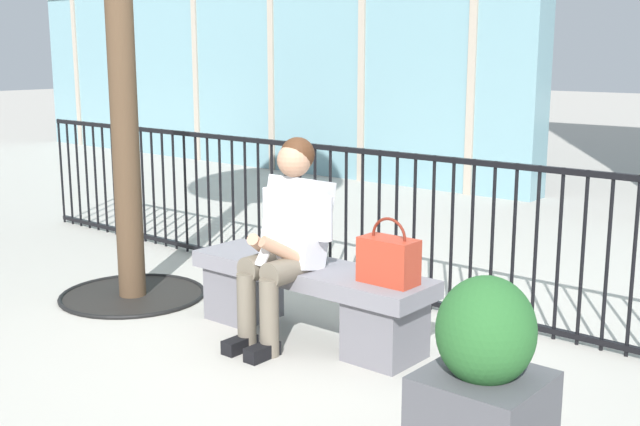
# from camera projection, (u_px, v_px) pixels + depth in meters

# --- Properties ---
(ground_plane) EXTENTS (60.00, 60.00, 0.00)m
(ground_plane) POSITION_uv_depth(u_px,v_px,m) (309.00, 336.00, 4.84)
(ground_plane) COLOR #B2ADA3
(stone_bench) EXTENTS (1.60, 0.44, 0.45)m
(stone_bench) POSITION_uv_depth(u_px,v_px,m) (309.00, 294.00, 4.78)
(stone_bench) COLOR slate
(stone_bench) RESTS_ON ground
(seated_person_with_phone) EXTENTS (0.52, 0.66, 1.21)m
(seated_person_with_phone) POSITION_uv_depth(u_px,v_px,m) (287.00, 234.00, 4.65)
(seated_person_with_phone) COLOR #6B6051
(seated_person_with_phone) RESTS_ON ground
(handbag_on_bench) EXTENTS (0.32, 0.17, 0.37)m
(handbag_on_bench) POSITION_uv_depth(u_px,v_px,m) (388.00, 260.00, 4.35)
(handbag_on_bench) COLOR #B23823
(handbag_on_bench) RESTS_ON stone_bench
(plaza_railing) EXTENTS (8.12, 0.04, 1.04)m
(plaza_railing) POSITION_uv_depth(u_px,v_px,m) (396.00, 227.00, 5.41)
(plaza_railing) COLOR black
(plaza_railing) RESTS_ON ground
(planter) EXTENTS (0.46, 0.46, 0.85)m
(planter) POSITION_uv_depth(u_px,v_px,m) (483.00, 388.00, 3.15)
(planter) COLOR #4C4C51
(planter) RESTS_ON ground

